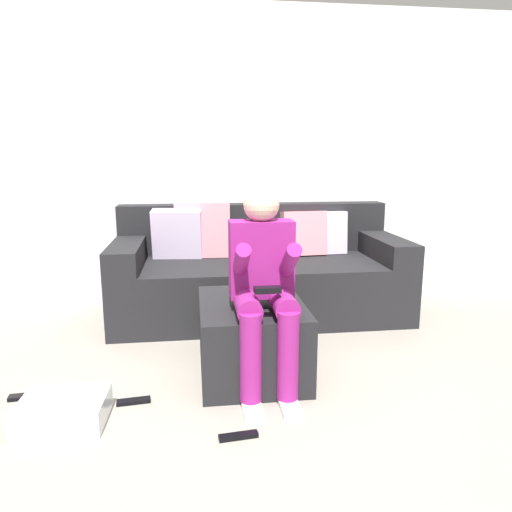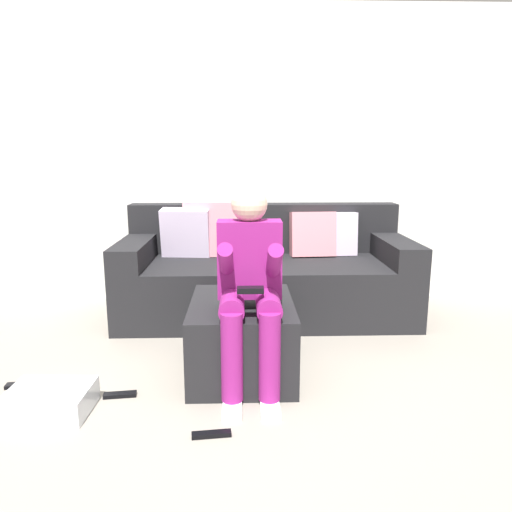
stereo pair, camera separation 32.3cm
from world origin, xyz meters
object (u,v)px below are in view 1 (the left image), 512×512
remote_near_ottoman (238,436)px  person_seated (264,281)px  remote_by_storage_bin (134,401)px  storage_bin (63,411)px  ottoman (251,337)px  remote_under_side_table (23,397)px  couch_sectional (258,273)px

remote_near_ottoman → person_seated: bearing=62.6°
remote_by_storage_bin → person_seated: bearing=1.3°
storage_bin → remote_by_storage_bin: (0.31, 0.15, -0.05)m
ottoman → person_seated: (0.05, -0.20, 0.40)m
remote_near_ottoman → remote_under_side_table: bearing=148.9°
couch_sectional → remote_near_ottoman: bearing=-100.5°
remote_by_storage_bin → storage_bin: bearing=-160.2°
storage_bin → remote_by_storage_bin: size_ratio=2.33×
couch_sectional → person_seated: 1.35m
ottoman → remote_by_storage_bin: ottoman is taller
remote_near_ottoman → remote_under_side_table: 1.24m
storage_bin → remote_near_ottoman: bearing=-16.0°
couch_sectional → ottoman: bearing=-99.8°
remote_under_side_table → person_seated: bearing=-6.6°
couch_sectional → person_seated: person_seated is taller
ottoman → person_seated: size_ratio=0.69×
couch_sectional → remote_near_ottoman: 1.87m
person_seated → ottoman: bearing=103.3°
person_seated → remote_near_ottoman: (-0.19, -0.49, -0.61)m
couch_sectional → remote_under_side_table: couch_sectional is taller
storage_bin → ottoman: bearing=24.8°
couch_sectional → remote_by_storage_bin: size_ratio=13.15×
ottoman → remote_near_ottoman: 0.74m
couch_sectional → remote_by_storage_bin: couch_sectional is taller
remote_near_ottoman → couch_sectional: bearing=73.3°
ottoman → remote_near_ottoman: bearing=-101.7°
remote_under_side_table → storage_bin: bearing=-50.0°
person_seated → remote_near_ottoman: 0.81m
ottoman → remote_by_storage_bin: bearing=-155.8°
ottoman → remote_by_storage_bin: (-0.67, -0.30, -0.21)m
person_seated → remote_under_side_table: 1.45m
person_seated → remote_by_storage_bin: bearing=-172.3°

